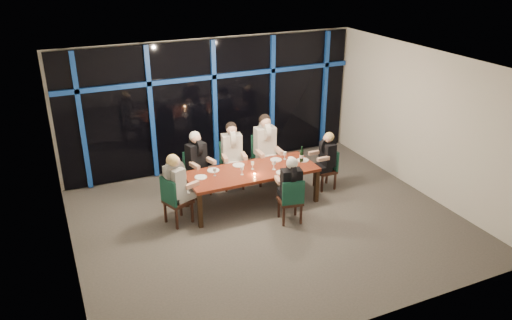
{
  "coord_description": "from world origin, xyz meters",
  "views": [
    {
      "loc": [
        -3.6,
        -7.4,
        4.86
      ],
      "look_at": [
        0.0,
        0.6,
        1.05
      ],
      "focal_mm": 35.0,
      "sensor_mm": 36.0,
      "label": 1
    }
  ],
  "objects_px": {
    "dining_table": "(252,173)",
    "diner_near_mid": "(291,180)",
    "diner_far_mid": "(232,146)",
    "chair_far_mid": "(232,162)",
    "diner_end_right": "(326,152)",
    "chair_end_right": "(328,167)",
    "wine_bottle": "(302,156)",
    "water_pitcher": "(291,163)",
    "chair_near_mid": "(291,199)",
    "diner_far_right": "(266,139)",
    "diner_far_left": "(197,155)",
    "chair_far_right": "(264,156)",
    "chair_end_left": "(174,198)",
    "diner_end_left": "(176,179)",
    "chair_far_left": "(196,170)"
  },
  "relations": [
    {
      "from": "chair_near_mid",
      "to": "diner_near_mid",
      "type": "distance_m",
      "value": 0.37
    },
    {
      "from": "chair_far_mid",
      "to": "diner_end_right",
      "type": "bearing_deg",
      "value": -19.22
    },
    {
      "from": "chair_far_left",
      "to": "chair_far_mid",
      "type": "height_order",
      "value": "chair_far_mid"
    },
    {
      "from": "chair_far_right",
      "to": "wine_bottle",
      "type": "distance_m",
      "value": 1.07
    },
    {
      "from": "chair_far_left",
      "to": "diner_near_mid",
      "type": "bearing_deg",
      "value": -70.69
    },
    {
      "from": "diner_end_right",
      "to": "dining_table",
      "type": "bearing_deg",
      "value": -90.11
    },
    {
      "from": "dining_table",
      "to": "water_pitcher",
      "type": "distance_m",
      "value": 0.81
    },
    {
      "from": "chair_end_right",
      "to": "water_pitcher",
      "type": "relative_size",
      "value": 3.99
    },
    {
      "from": "chair_near_mid",
      "to": "diner_far_right",
      "type": "distance_m",
      "value": 1.9
    },
    {
      "from": "diner_far_left",
      "to": "water_pitcher",
      "type": "height_order",
      "value": "diner_far_left"
    },
    {
      "from": "chair_near_mid",
      "to": "diner_near_mid",
      "type": "height_order",
      "value": "diner_near_mid"
    },
    {
      "from": "diner_far_left",
      "to": "water_pitcher",
      "type": "xyz_separation_m",
      "value": [
        1.61,
        -1.04,
        -0.05
      ]
    },
    {
      "from": "chair_end_left",
      "to": "diner_far_right",
      "type": "relative_size",
      "value": 0.93
    },
    {
      "from": "chair_near_mid",
      "to": "wine_bottle",
      "type": "relative_size",
      "value": 2.65
    },
    {
      "from": "dining_table",
      "to": "wine_bottle",
      "type": "xyz_separation_m",
      "value": [
        1.09,
        -0.04,
        0.2
      ]
    },
    {
      "from": "diner_far_right",
      "to": "chair_near_mid",
      "type": "bearing_deg",
      "value": -97.27
    },
    {
      "from": "chair_far_mid",
      "to": "diner_end_left",
      "type": "height_order",
      "value": "diner_end_left"
    },
    {
      "from": "chair_far_right",
      "to": "wine_bottle",
      "type": "relative_size",
      "value": 3.1
    },
    {
      "from": "chair_far_right",
      "to": "water_pitcher",
      "type": "bearing_deg",
      "value": -83.7
    },
    {
      "from": "chair_far_mid",
      "to": "chair_end_right",
      "type": "height_order",
      "value": "chair_far_mid"
    },
    {
      "from": "diner_far_left",
      "to": "chair_end_right",
      "type": "bearing_deg",
      "value": -32.38
    },
    {
      "from": "dining_table",
      "to": "diner_far_right",
      "type": "xyz_separation_m",
      "value": [
        0.68,
        0.82,
        0.33
      ]
    },
    {
      "from": "chair_end_right",
      "to": "diner_far_right",
      "type": "xyz_separation_m",
      "value": [
        -1.11,
        0.8,
        0.53
      ]
    },
    {
      "from": "chair_far_left",
      "to": "chair_end_left",
      "type": "relative_size",
      "value": 0.99
    },
    {
      "from": "chair_end_left",
      "to": "chair_far_left",
      "type": "bearing_deg",
      "value": -56.37
    },
    {
      "from": "chair_far_right",
      "to": "wine_bottle",
      "type": "bearing_deg",
      "value": -64.26
    },
    {
      "from": "chair_near_mid",
      "to": "wine_bottle",
      "type": "xyz_separation_m",
      "value": [
        0.72,
        0.94,
        0.38
      ]
    },
    {
      "from": "diner_near_mid",
      "to": "diner_far_mid",
      "type": "bearing_deg",
      "value": -65.13
    },
    {
      "from": "chair_end_right",
      "to": "diner_end_right",
      "type": "distance_m",
      "value": 0.35
    },
    {
      "from": "chair_end_left",
      "to": "diner_far_left",
      "type": "bearing_deg",
      "value": -59.27
    },
    {
      "from": "chair_near_mid",
      "to": "diner_end_right",
      "type": "relative_size",
      "value": 1.07
    },
    {
      "from": "diner_near_mid",
      "to": "water_pitcher",
      "type": "bearing_deg",
      "value": -107.38
    },
    {
      "from": "dining_table",
      "to": "diner_far_right",
      "type": "bearing_deg",
      "value": 50.14
    },
    {
      "from": "chair_far_mid",
      "to": "diner_near_mid",
      "type": "bearing_deg",
      "value": -68.1
    },
    {
      "from": "wine_bottle",
      "to": "water_pitcher",
      "type": "bearing_deg",
      "value": -153.56
    },
    {
      "from": "chair_far_mid",
      "to": "water_pitcher",
      "type": "distance_m",
      "value": 1.46
    },
    {
      "from": "chair_end_right",
      "to": "diner_far_left",
      "type": "height_order",
      "value": "diner_far_left"
    },
    {
      "from": "diner_end_left",
      "to": "diner_end_right",
      "type": "relative_size",
      "value": 1.11
    },
    {
      "from": "diner_far_left",
      "to": "diner_end_right",
      "type": "relative_size",
      "value": 1.1
    },
    {
      "from": "diner_far_mid",
      "to": "diner_near_mid",
      "type": "relative_size",
      "value": 1.1
    },
    {
      "from": "chair_end_left",
      "to": "diner_far_left",
      "type": "distance_m",
      "value": 1.3
    },
    {
      "from": "chair_end_left",
      "to": "diner_far_right",
      "type": "distance_m",
      "value": 2.55
    },
    {
      "from": "diner_end_right",
      "to": "wine_bottle",
      "type": "relative_size",
      "value": 2.47
    },
    {
      "from": "dining_table",
      "to": "diner_near_mid",
      "type": "relative_size",
      "value": 2.94
    },
    {
      "from": "dining_table",
      "to": "diner_end_right",
      "type": "distance_m",
      "value": 1.73
    },
    {
      "from": "chair_end_right",
      "to": "diner_far_mid",
      "type": "xyz_separation_m",
      "value": [
        -1.86,
        0.86,
        0.47
      ]
    },
    {
      "from": "chair_end_right",
      "to": "diner_end_left",
      "type": "distance_m",
      "value": 3.39
    },
    {
      "from": "wine_bottle",
      "to": "chair_far_right",
      "type": "bearing_deg",
      "value": 113.12
    },
    {
      "from": "chair_far_mid",
      "to": "chair_far_right",
      "type": "distance_m",
      "value": 0.74
    },
    {
      "from": "dining_table",
      "to": "chair_end_left",
      "type": "bearing_deg",
      "value": -175.34
    }
  ]
}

